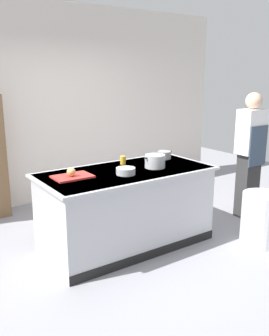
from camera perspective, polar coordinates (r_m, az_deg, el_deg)
The scene contains 11 objects.
ground_plane at distance 4.48m, azimuth -1.20°, elevation -11.59°, with size 10.00×10.00×0.00m, color gray.
back_wall at distance 5.91m, azimuth -12.74°, elevation 9.54°, with size 6.40×0.12×3.00m, color silver.
counter_island at distance 4.30m, azimuth -1.23°, elevation -5.99°, with size 1.98×0.98×0.90m.
cutting_board at distance 3.93m, azimuth -9.53°, elevation -1.33°, with size 0.40×0.28×0.02m, color red.
onion at distance 3.90m, azimuth -9.71°, elevation -0.60°, with size 0.09×0.09×0.09m, color tan.
stock_pot at distance 4.28m, azimuth 3.17°, elevation 1.06°, with size 0.30×0.23×0.15m.
sauce_pan at distance 4.74m, azimuth 4.60°, elevation 2.01°, with size 0.24×0.17×0.10m.
mixing_bowl at distance 3.99m, azimuth -1.37°, elevation -0.47°, with size 0.21×0.21×0.07m, color #B7BABF.
juice_cup at distance 4.44m, azimuth -1.79°, elevation 1.21°, with size 0.07×0.07×0.10m, color yellow.
trash_bin at distance 4.62m, azimuth 18.87°, elevation -7.39°, with size 0.46×0.46×0.62m, color silver.
person_chef at distance 5.29m, azimuth 17.36°, elevation 2.30°, with size 0.38×0.25×1.72m.
Camera 1 is at (-2.22, -3.37, 1.95)m, focal length 39.61 mm.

